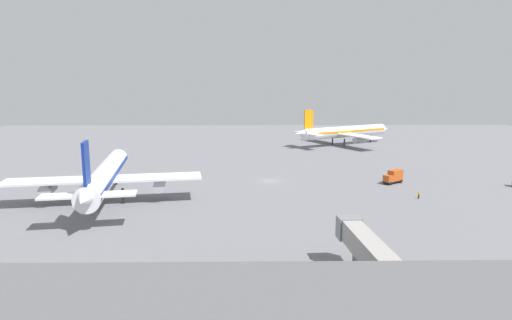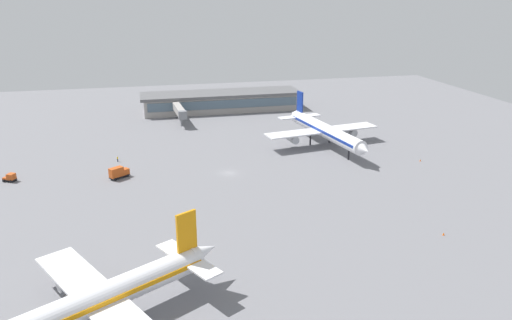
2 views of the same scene
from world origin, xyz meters
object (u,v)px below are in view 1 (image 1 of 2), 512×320
object	(u,v)px
airplane_taxiing	(344,132)
safety_cone_mid_apron	(158,151)
airplane_at_gate	(105,175)
catering_truck	(394,177)
ground_crew_worker	(419,195)
safety_cone_near_gate	(43,178)

from	to	relation	value
airplane_taxiing	safety_cone_mid_apron	xyz separation A→B (m)	(-70.22, -15.78, -4.99)
airplane_at_gate	catering_truck	distance (m)	68.18
airplane_at_gate	safety_cone_mid_apron	size ratio (longest dim) A/B	83.21
airplane_at_gate	airplane_taxiing	size ratio (longest dim) A/B	1.15
airplane_at_gate	catering_truck	size ratio (longest dim) A/B	8.78
airplane_at_gate	ground_crew_worker	size ratio (longest dim) A/B	29.90
airplane_taxiing	safety_cone_mid_apron	world-z (taller)	airplane_taxiing
catering_truck	safety_cone_near_gate	size ratio (longest dim) A/B	9.48
airplane_taxiing	safety_cone_mid_apron	distance (m)	72.15
catering_truck	ground_crew_worker	bearing A→B (deg)	58.66
catering_truck	safety_cone_mid_apron	xyz separation A→B (m)	(-68.74, 50.59, -1.40)
ground_crew_worker	airplane_at_gate	bearing A→B (deg)	147.85
catering_truck	ground_crew_worker	xyz separation A→B (m)	(0.83, -14.55, -0.85)
airplane_taxiing	safety_cone_near_gate	size ratio (longest dim) A/B	72.41
safety_cone_near_gate	safety_cone_mid_apron	xyz separation A→B (m)	(20.98, 44.58, 0.00)
catering_truck	airplane_at_gate	bearing A→B (deg)	-21.58
safety_cone_mid_apron	airplane_at_gate	bearing A→B (deg)	-87.89
safety_cone_near_gate	airplane_taxiing	bearing A→B (deg)	33.50
ground_crew_worker	safety_cone_mid_apron	size ratio (longest dim) A/B	2.78
safety_cone_near_gate	safety_cone_mid_apron	size ratio (longest dim) A/B	1.00
airplane_at_gate	catering_truck	bearing A→B (deg)	-86.12
catering_truck	safety_cone_mid_apron	world-z (taller)	catering_truck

